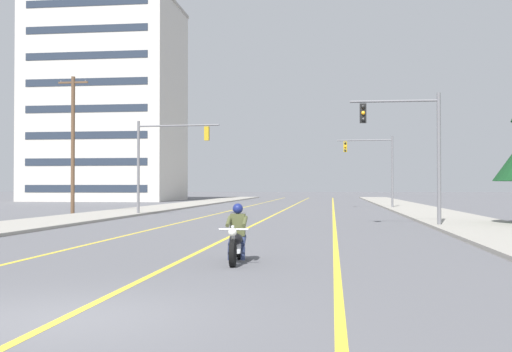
% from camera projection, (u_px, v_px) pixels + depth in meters
% --- Properties ---
extents(ground_plane, '(400.00, 400.00, 0.00)m').
position_uv_depth(ground_plane, '(58.00, 318.00, 8.80)').
color(ground_plane, '#5B5B60').
extents(lane_stripe_center, '(0.16, 100.00, 0.01)m').
position_uv_depth(lane_stripe_center, '(288.00, 208.00, 53.44)').
color(lane_stripe_center, yellow).
rests_on(lane_stripe_center, ground).
extents(lane_stripe_left, '(0.16, 100.00, 0.01)m').
position_uv_depth(lane_stripe_left, '(242.00, 208.00, 53.94)').
color(lane_stripe_left, yellow).
rests_on(lane_stripe_left, ground).
extents(lane_stripe_right, '(0.16, 100.00, 0.01)m').
position_uv_depth(lane_stripe_right, '(333.00, 208.00, 52.96)').
color(lane_stripe_right, yellow).
rests_on(lane_stripe_right, ground).
extents(sidewalk_kerb_right, '(4.40, 110.00, 0.14)m').
position_uv_depth(sidewalk_kerb_right, '(419.00, 210.00, 47.20)').
color(sidewalk_kerb_right, '#9E998E').
rests_on(sidewalk_kerb_right, ground).
extents(sidewalk_kerb_left, '(4.40, 110.00, 0.14)m').
position_uv_depth(sidewalk_kerb_left, '(152.00, 209.00, 49.78)').
color(sidewalk_kerb_left, '#9E998E').
rests_on(sidewalk_kerb_left, ground).
extents(motorcycle_with_rider, '(0.70, 2.19, 1.46)m').
position_uv_depth(motorcycle_with_rider, '(237.00, 239.00, 15.23)').
color(motorcycle_with_rider, black).
rests_on(motorcycle_with_rider, ground).
extents(traffic_signal_near_right, '(4.14, 0.37, 6.20)m').
position_uv_depth(traffic_signal_near_right, '(413.00, 140.00, 28.47)').
color(traffic_signal_near_right, slate).
rests_on(traffic_signal_near_right, ground).
extents(traffic_signal_near_left, '(5.56, 0.51, 6.20)m').
position_uv_depth(traffic_signal_near_left, '(162.00, 152.00, 40.31)').
color(traffic_signal_near_left, slate).
rests_on(traffic_signal_near_left, ground).
extents(traffic_signal_mid_right, '(4.72, 0.48, 6.20)m').
position_uv_depth(traffic_signal_mid_right, '(376.00, 161.00, 52.51)').
color(traffic_signal_mid_right, slate).
rests_on(traffic_signal_mid_right, ground).
extents(utility_pole_left_near, '(2.10, 0.26, 9.41)m').
position_uv_depth(utility_pole_left_near, '(73.00, 142.00, 42.15)').
color(utility_pole_left_near, brown).
rests_on(utility_pole_left_near, ground).
extents(apartment_building_far_left_block, '(18.75, 14.80, 26.44)m').
position_uv_depth(apartment_building_far_left_block, '(107.00, 102.00, 82.40)').
color(apartment_building_far_left_block, beige).
rests_on(apartment_building_far_left_block, ground).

